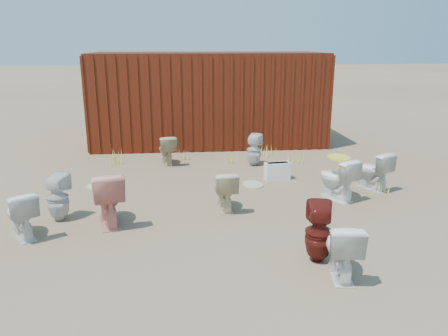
{
  "coord_description": "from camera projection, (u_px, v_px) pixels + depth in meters",
  "views": [
    {
      "loc": [
        -0.67,
        -6.63,
        2.63
      ],
      "look_at": [
        0.0,
        0.6,
        0.55
      ],
      "focal_mm": 35.0,
      "sensor_mm": 36.0,
      "label": 1
    }
  ],
  "objects": [
    {
      "name": "toilet_back_beige_left",
      "position": [
        225.0,
        190.0,
        7.07
      ],
      "size": [
        0.41,
        0.68,
        0.67
      ],
      "primitive_type": "imported",
      "rotation": [
        0.0,
        0.0,
        3.19
      ],
      "color": "beige",
      "rests_on": "ground"
    },
    {
      "name": "weed_clump_c",
      "position": [
        296.0,
        156.0,
        10.0
      ],
      "size": [
        0.36,
        0.36,
        0.3
      ],
      "primitive_type": "cone",
      "color": "#CDC852",
      "rests_on": "ground"
    },
    {
      "name": "ground",
      "position": [
        227.0,
        210.0,
        7.13
      ],
      "size": [
        100.0,
        100.0,
        0.0
      ],
      "primitive_type": "plane",
      "color": "brown",
      "rests_on": "ground"
    },
    {
      "name": "toilet_front_pink",
      "position": [
        108.0,
        198.0,
        6.5
      ],
      "size": [
        0.66,
        0.91,
        0.84
      ],
      "primitive_type": "imported",
      "rotation": [
        0.0,
        0.0,
        3.4
      ],
      "color": "pink",
      "rests_on": "ground"
    },
    {
      "name": "loose_tank",
      "position": [
        277.0,
        171.0,
        8.71
      ],
      "size": [
        0.52,
        0.27,
        0.35
      ],
      "primitive_type": "cube",
      "rotation": [
        0.0,
        0.0,
        0.15
      ],
      "color": "white",
      "rests_on": "ground"
    },
    {
      "name": "loose_lid_far",
      "position": [
        97.0,
        186.0,
        8.3
      ],
      "size": [
        0.5,
        0.56,
        0.02
      ],
      "primitive_type": "ellipsoid",
      "rotation": [
        0.0,
        0.0,
        0.36
      ],
      "color": "beige",
      "rests_on": "ground"
    },
    {
      "name": "weed_clump_b",
      "position": [
        231.0,
        157.0,
        9.98
      ],
      "size": [
        0.32,
        0.32,
        0.26
      ],
      "primitive_type": "cone",
      "color": "#CDC852",
      "rests_on": "ground"
    },
    {
      "name": "weed_clump_d",
      "position": [
        185.0,
        154.0,
        10.17
      ],
      "size": [
        0.3,
        0.3,
        0.28
      ],
      "primitive_type": "cone",
      "color": "#CDC852",
      "rests_on": "ground"
    },
    {
      "name": "toilet_back_e",
      "position": [
        254.0,
        150.0,
        9.67
      ],
      "size": [
        0.44,
        0.44,
        0.71
      ],
      "primitive_type": "imported",
      "rotation": [
        0.0,
        0.0,
        2.61
      ],
      "color": "silver",
      "rests_on": "ground"
    },
    {
      "name": "shipping_container",
      "position": [
        208.0,
        98.0,
        11.78
      ],
      "size": [
        6.0,
        2.4,
        2.4
      ],
      "primitive_type": "cube",
      "color": "#47160B",
      "rests_on": "ground"
    },
    {
      "name": "toilet_front_maroon",
      "position": [
        319.0,
        232.0,
        5.38
      ],
      "size": [
        0.41,
        0.42,
        0.77
      ],
      "primitive_type": "imported",
      "rotation": [
        0.0,
        0.0,
        2.93
      ],
      "color": "#5D160F",
      "rests_on": "ground"
    },
    {
      "name": "loose_lid_near",
      "position": [
        253.0,
        185.0,
        8.4
      ],
      "size": [
        0.48,
        0.56,
        0.02
      ],
      "primitive_type": "ellipsoid",
      "rotation": [
        0.0,
        0.0,
        0.21
      ],
      "color": "#C3B08D",
      "rests_on": "ground"
    },
    {
      "name": "toilet_front_e",
      "position": [
        372.0,
        170.0,
        8.08
      ],
      "size": [
        0.67,
        0.81,
        0.72
      ],
      "primitive_type": "imported",
      "rotation": [
        0.0,
        0.0,
        3.6
      ],
      "color": "white",
      "rests_on": "ground"
    },
    {
      "name": "toilet_front_c",
      "position": [
        342.0,
        249.0,
        5.03
      ],
      "size": [
        0.49,
        0.74,
        0.7
      ],
      "primitive_type": "imported",
      "rotation": [
        0.0,
        0.0,
        2.99
      ],
      "color": "white",
      "rests_on": "ground"
    },
    {
      "name": "toilet_back_beige_right",
      "position": [
        167.0,
        150.0,
        9.77
      ],
      "size": [
        0.49,
        0.71,
        0.66
      ],
      "primitive_type": "imported",
      "rotation": [
        0.0,
        0.0,
        3.34
      ],
      "color": "#C6B891",
      "rests_on": "ground"
    },
    {
      "name": "toilet_front_a",
      "position": [
        21.0,
        214.0,
        6.07
      ],
      "size": [
        0.68,
        0.77,
        0.68
      ],
      "primitive_type": "imported",
      "rotation": [
        0.0,
        0.0,
        3.71
      ],
      "color": "silver",
      "rests_on": "ground"
    },
    {
      "name": "weed_clump_a",
      "position": [
        118.0,
        157.0,
        9.84
      ],
      "size": [
        0.36,
        0.36,
        0.33
      ],
      "primitive_type": "cone",
      "color": "#CDC852",
      "rests_on": "ground"
    },
    {
      "name": "toilet_back_yellowlid",
      "position": [
        337.0,
        179.0,
        7.56
      ],
      "size": [
        0.69,
        0.83,
        0.74
      ],
      "primitive_type": "imported",
      "rotation": [
        0.0,
        0.0,
        3.6
      ],
      "color": "white",
      "rests_on": "ground"
    },
    {
      "name": "toilet_back_a",
      "position": [
        58.0,
        198.0,
        6.64
      ],
      "size": [
        0.43,
        0.43,
        0.73
      ],
      "primitive_type": "imported",
      "rotation": [
        0.0,
        0.0,
        2.78
      ],
      "color": "silver",
      "rests_on": "ground"
    },
    {
      "name": "weed_clump_e",
      "position": [
        268.0,
        151.0,
        10.57
      ],
      "size": [
        0.34,
        0.34,
        0.26
      ],
      "primitive_type": "cone",
      "color": "#CDC852",
      "rests_on": "ground"
    },
    {
      "name": "weed_clump_f",
      "position": [
        381.0,
        185.0,
        8.01
      ],
      "size": [
        0.28,
        0.28,
        0.26
      ],
      "primitive_type": "cone",
      "color": "#CDC852",
      "rests_on": "ground"
    },
    {
      "name": "yellow_lid",
      "position": [
        339.0,
        157.0,
        7.46
      ],
      "size": [
        0.37,
        0.47,
        0.02
      ],
      "primitive_type": "ellipsoid",
      "color": "yellow",
      "rests_on": "toilet_back_yellowlid"
    }
  ]
}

